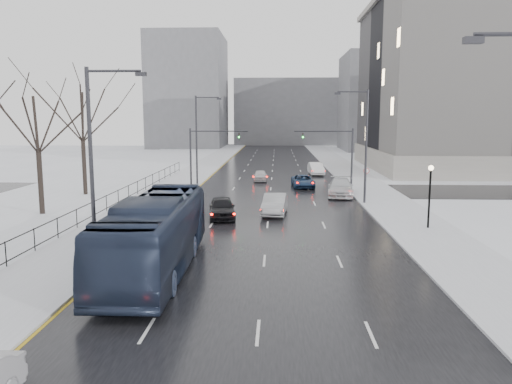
# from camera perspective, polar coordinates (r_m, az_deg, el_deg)

# --- Properties ---
(road) EXTENTS (16.00, 150.00, 0.04)m
(road) POSITION_cam_1_polar(r_m,az_deg,el_deg) (64.28, 1.82, 1.74)
(road) COLOR black
(road) RESTS_ON ground
(cross_road) EXTENTS (130.00, 10.00, 0.04)m
(cross_road) POSITION_cam_1_polar(r_m,az_deg,el_deg) (52.38, 1.68, 0.19)
(cross_road) COLOR black
(cross_road) RESTS_ON ground
(sidewalk_left) EXTENTS (5.00, 150.00, 0.16)m
(sidewalk_left) POSITION_cam_1_polar(r_m,az_deg,el_deg) (65.23, -7.45, 1.83)
(sidewalk_left) COLOR silver
(sidewalk_left) RESTS_ON ground
(sidewalk_right) EXTENTS (5.00, 150.00, 0.16)m
(sidewalk_right) POSITION_cam_1_polar(r_m,az_deg,el_deg) (65.02, 11.12, 1.72)
(sidewalk_right) COLOR silver
(sidewalk_right) RESTS_ON ground
(park_strip) EXTENTS (14.00, 150.00, 0.12)m
(park_strip) POSITION_cam_1_polar(r_m,az_deg,el_deg) (67.50, -15.42, 1.80)
(park_strip) COLOR white
(park_strip) RESTS_ON ground
(tree_park_d) EXTENTS (8.75, 8.75, 12.50)m
(tree_park_d) POSITION_cam_1_polar(r_m,az_deg,el_deg) (42.77, -23.20, -2.44)
(tree_park_d) COLOR black
(tree_park_d) RESTS_ON ground
(tree_park_e) EXTENTS (9.45, 9.45, 13.50)m
(tree_park_e) POSITION_cam_1_polar(r_m,az_deg,el_deg) (51.96, -18.88, -0.37)
(tree_park_e) COLOR black
(tree_park_e) RESTS_ON ground
(iron_fence) EXTENTS (0.06, 70.00, 1.30)m
(iron_fence) POSITION_cam_1_polar(r_m,az_deg,el_deg) (37.08, -19.23, -2.39)
(iron_fence) COLOR black
(iron_fence) RESTS_ON sidewalk_left
(streetlight_r_mid) EXTENTS (2.95, 0.25, 10.00)m
(streetlight_r_mid) POSITION_cam_1_polar(r_m,az_deg,el_deg) (44.51, 12.20, 5.76)
(streetlight_r_mid) COLOR #2D2D33
(streetlight_r_mid) RESTS_ON ground
(streetlight_l_near) EXTENTS (2.95, 0.25, 10.00)m
(streetlight_l_near) POSITION_cam_1_polar(r_m,az_deg,el_deg) (25.48, -17.86, 3.59)
(streetlight_l_near) COLOR #2D2D33
(streetlight_l_near) RESTS_ON ground
(streetlight_l_far) EXTENTS (2.95, 0.25, 10.00)m
(streetlight_l_far) POSITION_cam_1_polar(r_m,az_deg,el_deg) (56.55, -6.60, 6.45)
(streetlight_l_far) COLOR #2D2D33
(streetlight_l_far) RESTS_ON ground
(lamppost_r_mid) EXTENTS (0.36, 0.36, 4.28)m
(lamppost_r_mid) POSITION_cam_1_polar(r_m,az_deg,el_deg) (35.68, 19.26, 0.51)
(lamppost_r_mid) COLOR black
(lamppost_r_mid) RESTS_ON sidewalk_right
(mast_signal_right) EXTENTS (6.10, 0.33, 6.50)m
(mast_signal_right) POSITION_cam_1_polar(r_m,az_deg,el_deg) (52.37, 9.77, 4.56)
(mast_signal_right) COLOR #2D2D33
(mast_signal_right) RESTS_ON ground
(mast_signal_left) EXTENTS (6.10, 0.33, 6.50)m
(mast_signal_left) POSITION_cam_1_polar(r_m,az_deg,el_deg) (52.55, -6.34, 4.65)
(mast_signal_left) COLOR #2D2D33
(mast_signal_left) RESTS_ON ground
(no_uturn_sign) EXTENTS (0.60, 0.06, 2.70)m
(no_uturn_sign) POSITION_cam_1_polar(r_m,az_deg,el_deg) (48.87, 12.49, 2.08)
(no_uturn_sign) COLOR #2D2D33
(no_uturn_sign) RESTS_ON sidewalk_right
(civic_building) EXTENTS (41.00, 31.00, 24.80)m
(civic_building) POSITION_cam_1_polar(r_m,az_deg,el_deg) (83.32, 27.21, 10.08)
(civic_building) COLOR gray
(civic_building) RESTS_ON ground
(bldg_far_right) EXTENTS (24.00, 20.00, 22.00)m
(bldg_far_right) POSITION_cam_1_polar(r_m,az_deg,el_deg) (121.98, 15.60, 9.82)
(bldg_far_right) COLOR slate
(bldg_far_right) RESTS_ON ground
(bldg_far_left) EXTENTS (18.00, 22.00, 28.00)m
(bldg_far_left) POSITION_cam_1_polar(r_m,az_deg,el_deg) (130.95, -7.70, 11.26)
(bldg_far_left) COLOR slate
(bldg_far_left) RESTS_ON ground
(bldg_far_center) EXTENTS (30.00, 18.00, 18.00)m
(bldg_far_center) POSITION_cam_1_polar(r_m,az_deg,el_deg) (143.87, 3.79, 9.08)
(bldg_far_center) COLOR slate
(bldg_far_center) RESTS_ON ground
(bus) EXTENTS (3.41, 13.49, 3.74)m
(bus) POSITION_cam_1_polar(r_m,az_deg,el_deg) (25.17, -11.37, -4.78)
(bus) COLOR #242E46
(bus) RESTS_ON road
(sedan_center_near) EXTENTS (2.55, 4.96, 1.62)m
(sedan_center_near) POSITION_cam_1_polar(r_m,az_deg,el_deg) (37.87, -3.91, -1.80)
(sedan_center_near) COLOR black
(sedan_center_near) RESTS_ON road
(sedan_right_near) EXTENTS (2.17, 5.09, 1.63)m
(sedan_right_near) POSITION_cam_1_polar(r_m,az_deg,el_deg) (39.32, 2.17, -1.39)
(sedan_right_near) COLOR #A0A1A4
(sedan_right_near) RESTS_ON road
(sedan_right_cross) EXTENTS (2.57, 5.02, 1.36)m
(sedan_right_cross) POSITION_cam_1_polar(r_m,az_deg,el_deg) (54.62, 5.39, 1.23)
(sedan_right_cross) COLOR navy
(sedan_right_cross) RESTS_ON road
(sedan_right_far) EXTENTS (3.04, 6.08, 1.70)m
(sedan_right_far) POSITION_cam_1_polar(r_m,az_deg,el_deg) (49.07, 9.64, 0.52)
(sedan_right_far) COLOR silver
(sedan_right_far) RESTS_ON road
(sedan_center_far) EXTENTS (1.68, 3.98, 1.34)m
(sedan_center_far) POSITION_cam_1_polar(r_m,az_deg,el_deg) (59.81, 0.49, 1.90)
(sedan_center_far) COLOR silver
(sedan_center_far) RESTS_ON road
(sedan_right_distant) EXTENTS (2.06, 5.04, 1.62)m
(sedan_right_distant) POSITION_cam_1_polar(r_m,az_deg,el_deg) (66.93, 6.87, 2.67)
(sedan_right_distant) COLOR white
(sedan_right_distant) RESTS_ON road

